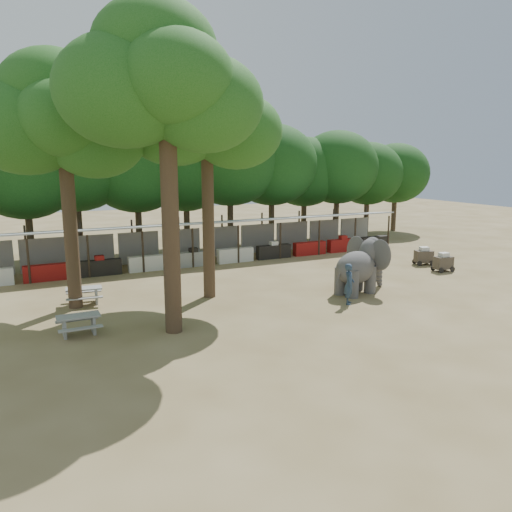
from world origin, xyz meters
name	(u,v)px	position (x,y,z in m)	size (l,w,h in m)	color
ground	(333,324)	(0.00, 0.00, 0.00)	(100.00, 100.00, 0.00)	brown
vendor_stalls	(209,243)	(0.00, 13.84, 1.18)	(28.00, 2.99, 2.80)	#A0A3A7
yard_tree_left	(59,118)	(-9.13, 7.19, 8.20)	(7.10, 6.90, 11.02)	#332316
yard_tree_center	(161,81)	(-6.13, 2.19, 9.21)	(7.10, 6.90, 12.04)	#332316
yard_tree_back	(202,113)	(-3.13, 6.19, 8.54)	(7.10, 6.90, 11.36)	#332316
backdrop_trees	(182,173)	(0.00, 19.00, 5.51)	(46.46, 5.95, 8.33)	#332316
elephant	(361,266)	(4.04, 3.48, 1.34)	(3.62, 2.65, 2.69)	#413E3F
handler	(349,284)	(2.27, 2.04, 0.94)	(0.68, 0.45, 1.88)	#26384C
picnic_table_near	(79,322)	(-9.33, 3.17, 0.51)	(1.56, 1.41, 0.78)	gray
picnic_table_far	(84,293)	(-8.58, 7.32, 0.51)	(1.70, 1.56, 0.78)	gray
cart_front	(443,262)	(11.32, 5.06, 0.55)	(1.20, 0.84, 1.12)	#392F26
cart_back	(424,256)	(11.67, 6.98, 0.56)	(1.33, 1.08, 1.13)	#392F26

